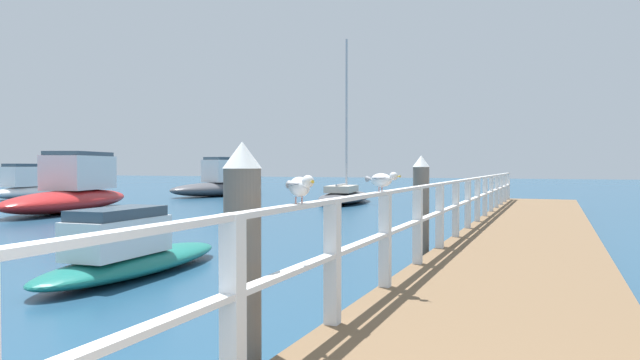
% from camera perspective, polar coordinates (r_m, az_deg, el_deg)
% --- Properties ---
extents(pier_deck, '(2.63, 24.61, 0.36)m').
position_cam_1_polar(pier_deck, '(12.90, 19.94, -5.53)').
color(pier_deck, brown).
rests_on(pier_deck, ground_plane).
extents(pier_railing, '(0.12, 23.13, 1.08)m').
position_cam_1_polar(pier_railing, '(12.93, 14.50, -1.71)').
color(pier_railing, white).
rests_on(pier_railing, pier_deck).
extents(dock_piling_near, '(0.29, 0.29, 1.90)m').
position_cam_1_polar(dock_piling_near, '(4.35, -7.71, -8.67)').
color(dock_piling_near, '#6B6056').
rests_on(dock_piling_near, ground_plane).
extents(dock_piling_far, '(0.29, 0.29, 1.90)m').
position_cam_1_polar(dock_piling_far, '(10.07, 10.01, -2.93)').
color(dock_piling_far, '#6B6056').
rests_on(dock_piling_far, ground_plane).
extents(seagull_foreground, '(0.37, 0.37, 0.21)m').
position_cam_1_polar(seagull_foreground, '(4.27, -2.03, -0.57)').
color(seagull_foreground, white).
rests_on(seagull_foreground, pier_railing).
extents(seagull_background, '(0.45, 0.25, 0.21)m').
position_cam_1_polar(seagull_background, '(6.31, 6.17, 0.07)').
color(seagull_background, white).
rests_on(seagull_background, pier_railing).
extents(boat_0, '(2.85, 6.38, 7.61)m').
position_cam_1_polar(boat_0, '(26.42, 2.47, -1.56)').
color(boat_0, '#4C4C51').
rests_on(boat_0, ground_plane).
extents(boat_1, '(1.43, 4.32, 1.08)m').
position_cam_1_polar(boat_1, '(9.55, -18.35, -6.88)').
color(boat_1, '#197266').
rests_on(boat_1, ground_plane).
extents(boat_3, '(4.49, 8.14, 2.27)m').
position_cam_1_polar(boat_3, '(23.67, -23.41, -1.04)').
color(boat_3, red).
rests_on(boat_3, ground_plane).
extents(boat_4, '(2.16, 5.45, 1.83)m').
position_cam_1_polar(boat_4, '(33.70, -26.99, -0.62)').
color(boat_4, white).
rests_on(boat_4, ground_plane).
extents(boat_6, '(3.82, 7.04, 2.22)m').
position_cam_1_polar(boat_6, '(33.20, -9.81, -0.29)').
color(boat_6, '#4C4C51').
rests_on(boat_6, ground_plane).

